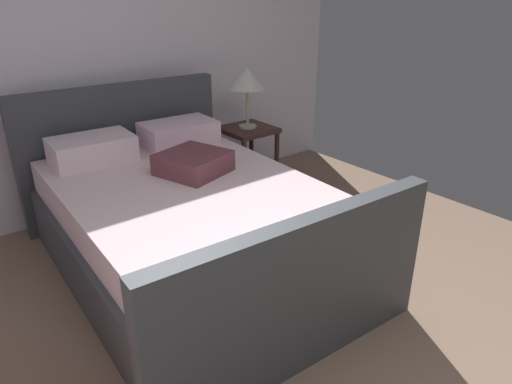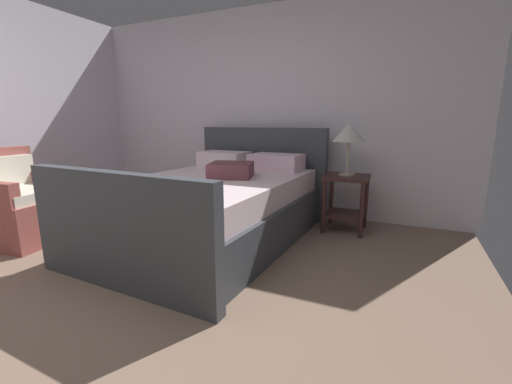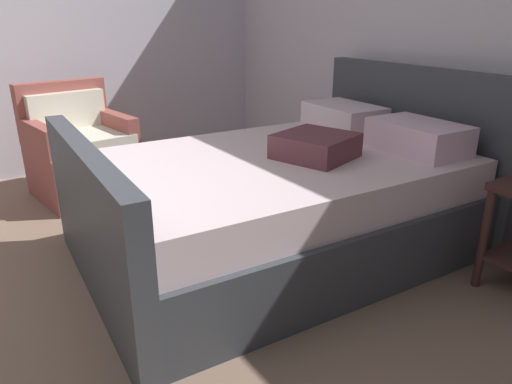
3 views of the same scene
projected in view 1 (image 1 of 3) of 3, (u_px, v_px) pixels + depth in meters
The scene contains 4 objects.
wall_back at pixel (90, 57), 3.64m from camera, with size 4.99×0.12×2.53m, color white.
bed at pixel (187, 220), 3.09m from camera, with size 1.75×2.39×1.08m.
nightstand_right at pixel (248, 148), 4.29m from camera, with size 0.44×0.44×0.60m.
table_lamp_right at pixel (247, 79), 4.03m from camera, with size 0.34×0.34×0.54m.
Camera 1 is at (-1.33, -0.87, 1.77)m, focal length 32.61 mm.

